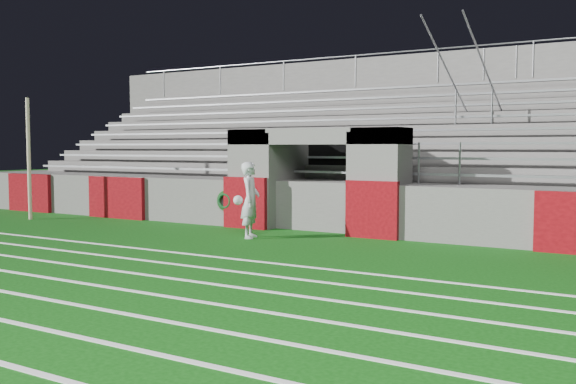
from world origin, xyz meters
The scene contains 6 objects.
ground centered at (0.00, 0.00, 0.00)m, with size 90.00×90.00×0.00m, color #0B450B.
field_post centered at (-8.48, 1.43, 1.79)m, with size 0.11×0.11×3.58m, color beige.
field_markings centered at (0.00, -5.00, 0.01)m, with size 28.00×8.09×0.01m.
stadium_structure centered at (0.00, 7.97, 1.49)m, with size 26.00×8.48×5.42m.
goalkeeper_with_ball centered at (-0.68, 1.53, 0.89)m, with size 0.69×0.76×1.79m.
hose_coil centered at (-2.43, 2.93, 0.70)m, with size 0.56×0.14×0.56m.
Camera 1 is at (7.78, -10.84, 2.13)m, focal length 40.00 mm.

